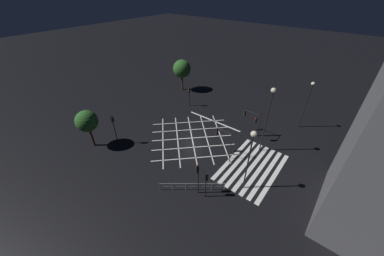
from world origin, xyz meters
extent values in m
plane|color=black|center=(0.00, 0.00, 0.00)|extent=(200.00, 200.00, 0.00)
cube|color=silver|center=(0.00, -6.71, 0.00)|extent=(9.48, 0.50, 0.01)
cube|color=silver|center=(0.00, -7.61, 0.00)|extent=(9.48, 0.50, 0.01)
cube|color=silver|center=(0.00, -8.51, 0.00)|extent=(9.48, 0.50, 0.01)
cube|color=silver|center=(0.00, -9.41, 0.00)|extent=(9.48, 0.50, 0.01)
cube|color=silver|center=(0.00, -10.31, 0.00)|extent=(9.48, 0.50, 0.01)
cube|color=silver|center=(0.00, -11.21, 0.00)|extent=(9.48, 0.50, 0.01)
cube|color=silver|center=(0.00, -12.11, 0.00)|extent=(9.48, 0.50, 0.01)
cube|color=silver|center=(2.98, -2.98, 0.00)|extent=(8.29, 8.29, 0.01)
cube|color=silver|center=(-2.98, -2.98, 0.00)|extent=(8.29, 8.29, 0.01)
cube|color=silver|center=(1.49, -1.49, 0.00)|extent=(8.29, 8.29, 0.01)
cube|color=silver|center=(-1.49, -1.49, 0.00)|extent=(8.29, 8.29, 0.01)
cube|color=silver|center=(0.00, 0.00, 0.00)|extent=(8.29, 8.29, 0.01)
cube|color=silver|center=(0.00, 0.00, 0.00)|extent=(8.29, 8.29, 0.01)
cube|color=silver|center=(-1.49, 1.49, 0.00)|extent=(8.29, 8.29, 0.01)
cube|color=silver|center=(1.49, 1.49, 0.00)|extent=(8.29, 8.29, 0.01)
cube|color=silver|center=(-2.98, 2.98, 0.00)|extent=(8.29, 8.29, 0.01)
cube|color=silver|center=(2.98, 2.98, 0.00)|extent=(8.29, 8.29, 0.01)
cube|color=silver|center=(5.77, 0.00, 0.00)|extent=(0.30, 9.48, 0.01)
cube|color=black|center=(5.03, -18.75, 2.00)|extent=(0.06, 1.40, 1.80)
cube|color=black|center=(5.03, -18.75, 5.76)|extent=(0.06, 1.40, 1.80)
cylinder|color=black|center=(-7.14, -7.41, 1.70)|extent=(0.11, 0.11, 3.41)
cube|color=black|center=(-7.00, -7.41, 2.91)|extent=(0.16, 0.28, 0.90)
sphere|color=black|center=(-6.89, -7.41, 3.21)|extent=(0.18, 0.18, 0.18)
sphere|color=black|center=(-6.89, -7.41, 2.91)|extent=(0.18, 0.18, 0.18)
sphere|color=green|center=(-6.89, -7.41, 2.61)|extent=(0.18, 0.18, 0.18)
cube|color=black|center=(-7.09, -7.41, 2.91)|extent=(0.02, 0.36, 0.98)
cylinder|color=black|center=(-0.38, -6.41, 1.97)|extent=(0.11, 0.11, 3.93)
cylinder|color=black|center=(-0.38, -5.37, 3.78)|extent=(0.09, 2.09, 0.09)
cube|color=black|center=(-0.38, -4.32, 3.33)|extent=(0.28, 0.16, 0.90)
sphere|color=red|center=(-0.38, -4.21, 3.63)|extent=(0.18, 0.18, 0.18)
sphere|color=black|center=(-0.38, -4.21, 3.33)|extent=(0.18, 0.18, 0.18)
sphere|color=black|center=(-0.38, -4.21, 3.03)|extent=(0.18, 0.18, 0.18)
cube|color=black|center=(-0.38, -4.41, 3.33)|extent=(0.36, 0.02, 0.98)
cylinder|color=black|center=(-7.22, -6.52, 2.01)|extent=(0.11, 0.11, 4.02)
cube|color=black|center=(-7.22, -6.38, 3.52)|extent=(0.28, 0.16, 0.90)
sphere|color=red|center=(-7.22, -6.27, 3.82)|extent=(0.18, 0.18, 0.18)
sphere|color=black|center=(-7.22, -6.27, 3.52)|extent=(0.18, 0.18, 0.18)
sphere|color=black|center=(-7.22, -6.27, 3.22)|extent=(0.18, 0.18, 0.18)
cube|color=black|center=(-7.22, -6.47, 3.52)|extent=(0.36, 0.02, 0.98)
cylinder|color=black|center=(-7.40, 7.44, 2.25)|extent=(0.11, 0.11, 4.50)
cube|color=black|center=(-7.40, 7.31, 4.00)|extent=(0.28, 0.16, 0.90)
sphere|color=black|center=(-7.40, 7.20, 4.30)|extent=(0.18, 0.18, 0.18)
sphere|color=black|center=(-7.40, 7.20, 4.00)|extent=(0.18, 0.18, 0.18)
sphere|color=green|center=(-7.40, 7.20, 3.70)|extent=(0.18, 0.18, 0.18)
cube|color=black|center=(-7.40, 7.40, 4.00)|extent=(0.36, 0.02, 0.98)
cylinder|color=black|center=(7.31, 6.39, 1.81)|extent=(0.11, 0.11, 3.62)
cube|color=black|center=(7.18, 6.39, 3.12)|extent=(0.16, 0.28, 0.90)
sphere|color=black|center=(7.06, 6.39, 3.42)|extent=(0.18, 0.18, 0.18)
sphere|color=orange|center=(7.06, 6.39, 3.12)|extent=(0.18, 0.18, 0.18)
sphere|color=black|center=(7.06, 6.39, 2.82)|extent=(0.18, 0.18, 0.18)
cube|color=black|center=(7.27, 6.39, 3.12)|extent=(0.02, 0.36, 0.98)
cylinder|color=black|center=(6.33, -7.10, 2.09)|extent=(0.11, 0.11, 4.17)
cylinder|color=black|center=(5.51, -7.10, 4.02)|extent=(1.65, 0.09, 0.09)
cube|color=black|center=(4.68, -7.10, 3.57)|extent=(0.16, 0.28, 0.90)
sphere|color=red|center=(4.57, -7.10, 3.87)|extent=(0.18, 0.18, 0.18)
sphere|color=black|center=(4.57, -7.10, 3.57)|extent=(0.18, 0.18, 0.18)
sphere|color=black|center=(4.57, -7.10, 3.27)|extent=(0.18, 0.18, 0.18)
cube|color=black|center=(4.77, -7.10, 3.57)|extent=(0.02, 0.36, 0.98)
cylinder|color=black|center=(6.37, -7.33, 1.81)|extent=(0.11, 0.11, 3.62)
cylinder|color=black|center=(6.37, -6.04, 3.47)|extent=(0.09, 2.57, 0.09)
cube|color=black|center=(6.37, -4.76, 3.02)|extent=(0.28, 0.16, 0.90)
sphere|color=black|center=(6.37, -4.65, 3.32)|extent=(0.18, 0.18, 0.18)
sphere|color=black|center=(6.37, -4.65, 3.02)|extent=(0.18, 0.18, 0.18)
sphere|color=green|center=(6.37, -4.65, 2.72)|extent=(0.18, 0.18, 0.18)
cube|color=black|center=(6.37, -4.85, 3.02)|extent=(0.36, 0.02, 0.98)
cylinder|color=black|center=(12.58, -11.26, 3.51)|extent=(0.14, 0.14, 7.03)
sphere|color=#F4EAC6|center=(12.58, -11.26, 7.18)|extent=(0.51, 0.51, 0.51)
cylinder|color=black|center=(3.52, -8.81, 4.30)|extent=(0.14, 0.14, 8.60)
sphere|color=#F4EAC6|center=(3.52, -8.81, 8.78)|extent=(0.58, 0.58, 0.58)
cylinder|color=black|center=(-3.54, -10.00, 3.58)|extent=(0.14, 0.14, 7.16)
sphere|color=#F4EAC6|center=(-3.54, -10.00, 7.34)|extent=(0.61, 0.61, 0.61)
cylinder|color=#38281C|center=(11.74, 11.83, 1.60)|extent=(0.34, 0.34, 3.20)
sphere|color=#285B23|center=(11.74, 11.83, 4.50)|extent=(3.49, 3.49, 3.49)
cylinder|color=#38281C|center=(-9.69, 9.61, 1.47)|extent=(0.30, 0.30, 2.93)
sphere|color=#285B23|center=(-9.69, 9.61, 3.99)|extent=(2.83, 2.83, 2.83)
cylinder|color=#9EA0A5|center=(-9.49, -3.02, 0.53)|extent=(0.05, 0.05, 1.05)
cylinder|color=#9EA0A5|center=(-8.62, -4.12, 0.53)|extent=(0.05, 0.05, 1.05)
cylinder|color=#9EA0A5|center=(-7.74, -5.23, 0.53)|extent=(0.05, 0.05, 1.05)
cylinder|color=#9EA0A5|center=(-6.87, -6.33, 0.53)|extent=(0.05, 0.05, 1.05)
cylinder|color=#9EA0A5|center=(-6.00, -7.43, 0.53)|extent=(0.05, 0.05, 1.05)
cylinder|color=#9EA0A5|center=(-5.13, -8.54, 0.53)|extent=(0.05, 0.05, 1.05)
cylinder|color=#9EA0A5|center=(-7.31, -5.78, 1.01)|extent=(4.39, 5.54, 0.04)
cylinder|color=#9EA0A5|center=(-7.31, -5.78, 0.58)|extent=(4.39, 5.54, 0.04)
camera|label=1|loc=(-19.36, -15.30, 18.92)|focal=20.00mm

